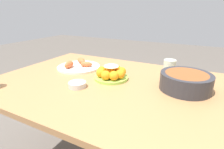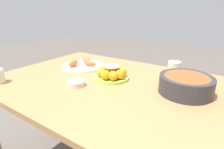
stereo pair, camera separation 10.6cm
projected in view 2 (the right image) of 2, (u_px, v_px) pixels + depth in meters
The scene contains 6 objects.
dining_table at pixel (112, 96), 1.08m from camera, with size 1.47×0.98×0.76m.
cake_plate at pixel (112, 73), 1.09m from camera, with size 0.21×0.21×0.09m.
serving_bowl at pixel (186, 84), 0.90m from camera, with size 0.27×0.27×0.09m.
sauce_bowl at pixel (76, 83), 1.00m from camera, with size 0.10×0.10×0.03m.
seafood_platter at pixel (83, 65), 1.34m from camera, with size 0.32×0.32×0.06m.
cup_far at pixel (174, 68), 1.18m from camera, with size 0.08×0.08×0.08m.
Camera 2 is at (0.53, -0.81, 1.17)m, focal length 28.00 mm.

